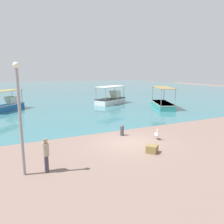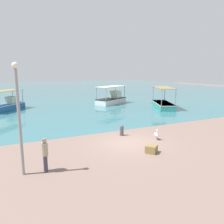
{
  "view_description": "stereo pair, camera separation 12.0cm",
  "coord_description": "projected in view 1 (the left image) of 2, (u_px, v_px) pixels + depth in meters",
  "views": [
    {
      "loc": [
        -7.28,
        -12.49,
        4.86
      ],
      "look_at": [
        1.02,
        4.61,
        1.29
      ],
      "focal_mm": 35.0,
      "sensor_mm": 36.0,
      "label": 1
    },
    {
      "loc": [
        -7.17,
        -12.54,
        4.86
      ],
      "look_at": [
        1.02,
        4.61,
        1.29
      ],
      "focal_mm": 35.0,
      "sensor_mm": 36.0,
      "label": 2
    }
  ],
  "objects": [
    {
      "name": "fishing_boat_center",
      "position": [
        111.0,
        99.0,
        33.05
      ],
      "size": [
        5.63,
        4.32,
        2.63
      ],
      "color": "white",
      "rests_on": "harbor_water"
    },
    {
      "name": "cargo_crate",
      "position": [
        152.0,
        149.0,
        13.21
      ],
      "size": [
        0.88,
        0.88,
        0.45
      ],
      "primitive_type": "cube",
      "rotation": [
        0.0,
        0.0,
        5.36
      ],
      "color": "olive",
      "rests_on": "ground"
    },
    {
      "name": "lamp_post",
      "position": [
        20.0,
        113.0,
        9.86
      ],
      "size": [
        0.28,
        0.28,
        5.26
      ],
      "color": "gray",
      "rests_on": "ground"
    },
    {
      "name": "pelican",
      "position": [
        157.0,
        134.0,
        15.7
      ],
      "size": [
        0.46,
        0.78,
        0.8
      ],
      "color": "#E0997A",
      "rests_on": "ground"
    },
    {
      "name": "mooring_bollard",
      "position": [
        122.0,
        130.0,
        16.68
      ],
      "size": [
        0.3,
        0.3,
        0.83
      ],
      "color": "#47474C",
      "rests_on": "ground"
    },
    {
      "name": "harbor_water",
      "position": [
        37.0,
        90.0,
        57.5
      ],
      "size": [
        110.0,
        90.0,
        0.0
      ],
      "primitive_type": "cube",
      "color": "#38727C",
      "rests_on": "ground"
    },
    {
      "name": "ground",
      "position": [
        128.0,
        143.0,
        15.06
      ],
      "size": [
        120.0,
        120.0,
        0.0
      ],
      "primitive_type": "plane",
      "color": "#82695E"
    },
    {
      "name": "fisherman_standing",
      "position": [
        46.0,
        154.0,
        10.56
      ],
      "size": [
        0.26,
        0.42,
        1.69
      ],
      "color": "#3B3947",
      "rests_on": "ground"
    },
    {
      "name": "fishing_boat_far_right",
      "position": [
        4.0,
        106.0,
        27.19
      ],
      "size": [
        5.2,
        5.49,
        2.49
      ],
      "color": "#2569AE",
      "rests_on": "harbor_water"
    },
    {
      "name": "fishing_boat_outer",
      "position": [
        162.0,
        104.0,
        29.23
      ],
      "size": [
        4.19,
        6.05,
        2.75
      ],
      "color": "teal",
      "rests_on": "harbor_water"
    }
  ]
}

